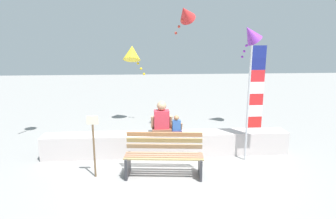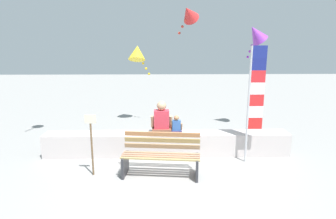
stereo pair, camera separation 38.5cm
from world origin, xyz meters
name	(u,v)px [view 1 (the left image)]	position (x,y,z in m)	size (l,w,h in m)	color
ground_plane	(171,175)	(0.00, 0.00, 0.00)	(40.00, 40.00, 0.00)	gray
seawall_ledge	(167,144)	(0.00, 1.18, 0.29)	(6.12, 0.54, 0.57)	beige
park_bench	(164,156)	(-0.15, 0.03, 0.42)	(1.71, 0.78, 0.88)	#9A8453
person_adult	(162,121)	(-0.14, 1.16, 0.89)	(0.53, 0.39, 0.81)	brown
person_child	(176,126)	(0.23, 1.16, 0.75)	(0.30, 0.22, 0.45)	#3B2F4F
flag_banner	(253,95)	(1.97, 0.68, 1.60)	(0.37, 0.05, 2.72)	#B7B7BC
kite_red	(185,14)	(0.65, 2.84, 3.58)	(0.73, 0.78, 0.90)	red
kite_purple	(251,34)	(2.77, 3.32, 3.03)	(0.83, 0.76, 1.13)	purple
kite_yellow	(132,53)	(-0.95, 4.36, 2.43)	(0.77, 0.78, 1.09)	yellow
sign_post	(94,141)	(-1.61, 0.03, 0.79)	(0.24, 0.04, 1.33)	brown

